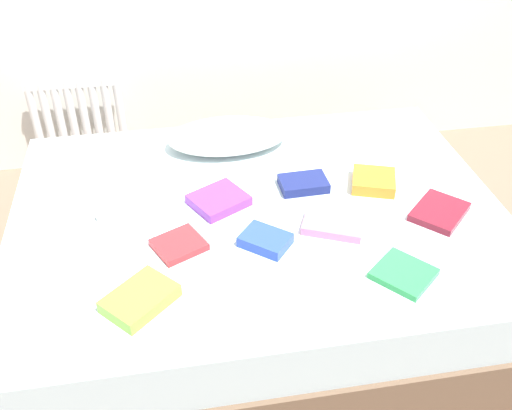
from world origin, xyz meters
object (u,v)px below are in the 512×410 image
(textbook_blue, at_px, (265,240))
(textbook_red, at_px, (179,245))
(textbook_white, at_px, (130,206))
(textbook_lime, at_px, (140,299))
(radiator, at_px, (79,120))
(textbook_maroon, at_px, (439,212))
(textbook_navy, at_px, (303,184))
(textbook_pink, at_px, (333,226))
(pillow, at_px, (228,136))
(bed, at_px, (258,255))
(textbook_purple, at_px, (219,200))
(textbook_green, at_px, (404,274))
(textbook_orange, at_px, (374,181))

(textbook_blue, distance_m, textbook_red, 0.32)
(textbook_white, xyz_separation_m, textbook_lime, (0.03, -0.52, 0.00))
(radiator, bearing_deg, textbook_maroon, -42.05)
(textbook_blue, relative_size, textbook_navy, 0.88)
(textbook_pink, bearing_deg, pillow, 138.98)
(bed, distance_m, textbook_purple, 0.32)
(radiator, distance_m, textbook_green, 2.09)
(textbook_navy, bearing_deg, textbook_white, -178.51)
(radiator, xyz_separation_m, textbook_lime, (0.34, -1.65, 0.18))
(textbook_green, height_order, textbook_red, textbook_red)
(bed, xyz_separation_m, pillow, (-0.06, 0.50, 0.31))
(textbook_green, relative_size, textbook_lime, 0.82)
(textbook_orange, xyz_separation_m, textbook_white, (-1.01, -0.00, -0.00))
(textbook_lime, relative_size, textbook_pink, 1.00)
(radiator, distance_m, textbook_navy, 1.51)
(bed, height_order, textbook_navy, textbook_navy)
(textbook_white, bearing_deg, pillow, 56.25)
(textbook_red, bearing_deg, textbook_pink, -25.00)
(textbook_red, bearing_deg, radiator, 83.69)
(textbook_green, distance_m, textbook_red, 0.81)
(radiator, height_order, textbook_navy, radiator)
(bed, distance_m, textbook_maroon, 0.77)
(pillow, bearing_deg, bed, -83.70)
(textbook_white, bearing_deg, textbook_green, -17.80)
(textbook_green, bearing_deg, pillow, 75.92)
(pillow, relative_size, textbook_maroon, 2.49)
(textbook_blue, xyz_separation_m, textbook_white, (-0.49, 0.30, 0.00))
(pillow, distance_m, textbook_blue, 0.73)
(textbook_green, xyz_separation_m, textbook_maroon, (0.27, 0.31, 0.00))
(bed, xyz_separation_m, textbook_purple, (-0.15, 0.06, 0.27))
(textbook_maroon, bearing_deg, pillow, 94.63)
(radiator, xyz_separation_m, textbook_purple, (0.66, -1.14, 0.18))
(textbook_navy, bearing_deg, textbook_orange, -9.65)
(bed, height_order, textbook_lime, textbook_lime)
(textbook_purple, xyz_separation_m, textbook_pink, (0.41, -0.24, -0.00))
(textbook_maroon, bearing_deg, textbook_blue, 140.92)
(textbook_blue, xyz_separation_m, textbook_red, (-0.32, 0.04, -0.01))
(pillow, bearing_deg, textbook_green, -63.61)
(pillow, xyz_separation_m, textbook_purple, (-0.10, -0.44, -0.04))
(textbook_maroon, bearing_deg, textbook_lime, 149.75)
(textbook_white, bearing_deg, textbook_purple, 10.20)
(pillow, distance_m, textbook_purple, 0.46)
(textbook_blue, xyz_separation_m, textbook_lime, (-0.46, -0.23, 0.00))
(textbook_maroon, bearing_deg, bed, 122.74)
(textbook_white, height_order, textbook_lime, same)
(textbook_white, relative_size, textbook_purple, 1.12)
(textbook_maroon, relative_size, textbook_pink, 1.00)
(textbook_white, height_order, textbook_maroon, textbook_white)
(textbook_orange, distance_m, textbook_pink, 0.36)
(textbook_purple, xyz_separation_m, textbook_lime, (-0.32, -0.51, 0.00))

